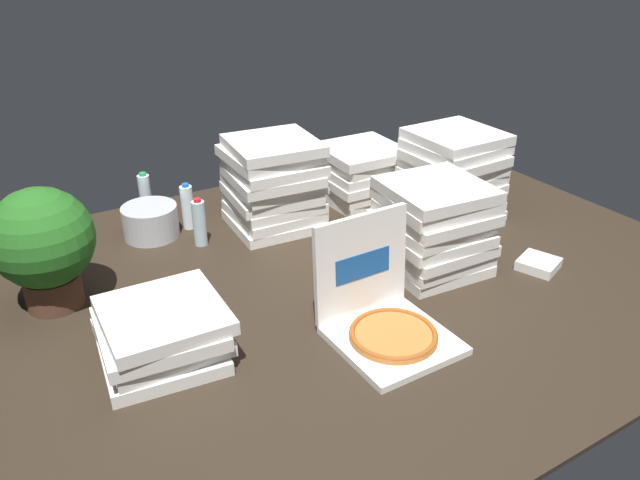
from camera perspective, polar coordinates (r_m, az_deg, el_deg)
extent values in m
cube|color=#2D2319|center=(2.71, 1.59, -3.52)|extent=(3.20, 2.40, 0.02)
cube|color=white|center=(2.31, 6.63, -9.04)|extent=(0.40, 0.40, 0.03)
cylinder|color=#B77033|center=(2.30, 6.66, -8.59)|extent=(0.32, 0.32, 0.02)
torus|color=#9C501E|center=(2.29, 6.67, -8.41)|extent=(0.32, 0.32, 0.02)
cube|color=white|center=(2.34, 3.75, -2.24)|extent=(0.40, 0.05, 0.40)
cube|color=#19519E|center=(2.33, 3.92, -2.34)|extent=(0.24, 0.01, 0.10)
cube|color=white|center=(3.14, -4.26, 1.78)|extent=(0.43, 0.43, 0.05)
cube|color=white|center=(3.13, -4.19, 2.66)|extent=(0.42, 0.42, 0.05)
cube|color=#19519E|center=(3.12, -4.21, 3.09)|extent=(0.26, 0.08, 0.00)
cube|color=white|center=(3.11, -4.19, 3.51)|extent=(0.43, 0.43, 0.05)
cube|color=white|center=(3.09, -4.38, 4.31)|extent=(0.44, 0.44, 0.05)
cube|color=white|center=(3.07, -4.24, 5.17)|extent=(0.42, 0.42, 0.05)
cube|color=white|center=(3.03, -4.28, 5.87)|extent=(0.44, 0.44, 0.05)
cube|color=#19519E|center=(3.02, -4.30, 6.33)|extent=(0.27, 0.10, 0.00)
cube|color=white|center=(3.02, -4.18, 6.79)|extent=(0.43, 0.43, 0.05)
cube|color=#19519E|center=(3.01, -4.19, 7.25)|extent=(0.26, 0.09, 0.00)
cube|color=white|center=(3.02, -4.63, 7.72)|extent=(0.41, 0.41, 0.05)
cube|color=white|center=(2.99, -4.28, 8.57)|extent=(0.44, 0.44, 0.05)
cube|color=white|center=(3.31, 11.78, 2.62)|extent=(0.41, 0.41, 0.05)
cube|color=#19519E|center=(3.30, 11.82, 3.03)|extent=(0.26, 0.08, 0.00)
cube|color=white|center=(3.28, 11.68, 3.36)|extent=(0.41, 0.41, 0.05)
cube|color=#19519E|center=(3.27, 11.73, 3.78)|extent=(0.26, 0.08, 0.00)
cube|color=white|center=(3.27, 11.71, 4.19)|extent=(0.42, 0.42, 0.05)
cube|color=#19519E|center=(3.26, 11.75, 4.61)|extent=(0.26, 0.08, 0.00)
cube|color=white|center=(3.24, 11.81, 4.89)|extent=(0.42, 0.42, 0.05)
cube|color=white|center=(3.23, 11.83, 5.78)|extent=(0.41, 0.41, 0.05)
cube|color=white|center=(3.22, 11.91, 6.65)|extent=(0.41, 0.41, 0.05)
cube|color=white|center=(3.18, 12.11, 7.33)|extent=(0.41, 0.41, 0.05)
cube|color=#19519E|center=(3.17, 12.15, 7.78)|extent=(0.26, 0.08, 0.00)
cube|color=white|center=(3.19, 12.18, 8.30)|extent=(0.42, 0.42, 0.05)
cube|color=white|center=(3.18, 12.28, 9.17)|extent=(0.40, 0.40, 0.05)
cube|color=white|center=(2.29, -14.16, -9.81)|extent=(0.44, 0.44, 0.05)
cube|color=white|center=(2.28, -14.13, -8.53)|extent=(0.41, 0.41, 0.05)
cube|color=white|center=(2.24, -14.37, -7.81)|extent=(0.44, 0.44, 0.05)
cube|color=#19519E|center=(2.22, -14.45, -7.26)|extent=(0.27, 0.10, 0.00)
cube|color=white|center=(2.21, -14.05, -6.62)|extent=(0.42, 0.42, 0.05)
cube|color=white|center=(2.81, 10.00, -1.95)|extent=(0.43, 0.43, 0.05)
cube|color=#19519E|center=(2.79, 10.04, -1.49)|extent=(0.26, 0.09, 0.00)
cube|color=white|center=(2.78, 10.02, -1.09)|extent=(0.42, 0.42, 0.05)
cube|color=#19519E|center=(2.77, 10.07, -0.62)|extent=(0.26, 0.08, 0.00)
cube|color=white|center=(2.75, 10.27, -0.26)|extent=(0.42, 0.42, 0.05)
cube|color=white|center=(2.73, 10.12, 0.65)|extent=(0.43, 0.43, 0.05)
cube|color=#19519E|center=(2.72, 10.16, 1.14)|extent=(0.27, 0.09, 0.00)
cube|color=white|center=(2.71, 10.04, 1.63)|extent=(0.41, 0.41, 0.05)
cube|color=#19519E|center=(2.70, 10.08, 2.13)|extent=(0.26, 0.08, 0.00)
cube|color=white|center=(2.69, 10.51, 2.51)|extent=(0.43, 0.43, 0.05)
cube|color=#19519E|center=(2.67, 10.56, 3.02)|extent=(0.26, 0.09, 0.00)
cube|color=white|center=(2.67, 10.35, 3.56)|extent=(0.44, 0.44, 0.05)
cube|color=#19519E|center=(2.66, 10.40, 4.08)|extent=(0.27, 0.10, 0.00)
cube|color=white|center=(2.65, 10.52, 4.51)|extent=(0.44, 0.44, 0.05)
cube|color=white|center=(3.45, 3.55, 4.23)|extent=(0.41, 0.41, 0.05)
cube|color=white|center=(3.43, 3.75, 4.94)|extent=(0.41, 0.41, 0.05)
cube|color=white|center=(3.40, 3.62, 5.63)|extent=(0.41, 0.41, 0.05)
cube|color=white|center=(3.39, 3.67, 6.46)|extent=(0.41, 0.41, 0.05)
cube|color=white|center=(3.39, 3.71, 7.34)|extent=(0.42, 0.42, 0.05)
cube|color=white|center=(3.35, 3.81, 8.01)|extent=(0.42, 0.42, 0.05)
cylinder|color=#B7BABF|center=(3.11, -15.13, 1.64)|extent=(0.26, 0.26, 0.15)
cylinder|color=white|center=(3.14, -11.93, 2.92)|extent=(0.06, 0.06, 0.22)
cylinder|color=blue|center=(3.10, -12.14, 4.88)|extent=(0.03, 0.03, 0.02)
cylinder|color=silver|center=(2.97, -10.88, 1.50)|extent=(0.06, 0.06, 0.22)
cylinder|color=red|center=(2.92, -11.08, 3.56)|extent=(0.03, 0.03, 0.02)
cylinder|color=silver|center=(3.33, -15.55, 3.90)|extent=(0.06, 0.06, 0.22)
cylinder|color=#239951|center=(3.29, -15.80, 5.77)|extent=(0.03, 0.03, 0.02)
cylinder|color=#513323|center=(2.70, -23.00, -4.20)|extent=(0.22, 0.22, 0.13)
sphere|color=#23611D|center=(2.59, -23.92, 0.18)|extent=(0.39, 0.39, 0.39)
cube|color=white|center=(2.91, 19.21, -2.07)|extent=(0.20, 0.20, 0.04)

